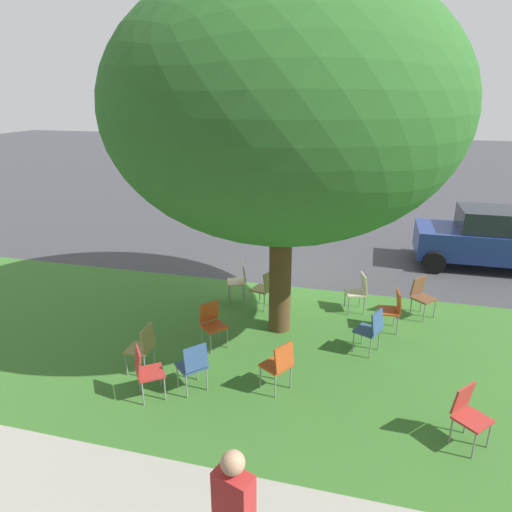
# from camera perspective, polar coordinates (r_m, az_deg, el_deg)

# --- Properties ---
(ground) EXTENTS (80.00, 80.00, 0.00)m
(ground) POSITION_cam_1_polar(r_m,az_deg,el_deg) (11.64, 3.23, -3.35)
(ground) COLOR #424247
(grass_verge) EXTENTS (48.00, 6.00, 0.01)m
(grass_verge) POSITION_cam_1_polar(r_m,az_deg,el_deg) (8.86, -0.91, -11.31)
(grass_verge) COLOR #3D752D
(grass_verge) RESTS_ON ground
(street_tree) EXTENTS (6.24, 6.24, 6.62)m
(street_tree) POSITION_cam_1_polar(r_m,az_deg,el_deg) (8.31, 3.47, 17.86)
(street_tree) COLOR brown
(street_tree) RESTS_ON ground
(chair_0) EXTENTS (0.58, 0.58, 0.88)m
(chair_0) POSITION_cam_1_polar(r_m,az_deg,el_deg) (7.50, -13.71, -13.68)
(chair_0) COLOR #B7332D
(chair_0) RESTS_ON ground
(chair_1) EXTENTS (0.47, 0.47, 0.88)m
(chair_1) POSITION_cam_1_polar(r_m,az_deg,el_deg) (9.57, 16.79, -6.21)
(chair_1) COLOR #C64C1E
(chair_1) RESTS_ON ground
(chair_2) EXTENTS (0.59, 0.59, 0.88)m
(chair_2) POSITION_cam_1_polar(r_m,az_deg,el_deg) (8.69, -5.52, -8.18)
(chair_2) COLOR #C64C1E
(chair_2) RESTS_ON ground
(chair_3) EXTENTS (0.52, 0.52, 0.88)m
(chair_3) POSITION_cam_1_polar(r_m,az_deg,el_deg) (10.20, 12.78, -4.15)
(chair_3) COLOR beige
(chair_3) RESTS_ON ground
(chair_4) EXTENTS (0.43, 0.42, 0.88)m
(chair_4) POSITION_cam_1_polar(r_m,az_deg,el_deg) (8.13, -14.03, -10.85)
(chair_4) COLOR olive
(chair_4) RESTS_ON ground
(chair_5) EXTENTS (0.59, 0.59, 0.88)m
(chair_5) POSITION_cam_1_polar(r_m,az_deg,el_deg) (7.50, -7.91, -13.26)
(chair_5) COLOR #335184
(chair_5) RESTS_ON ground
(chair_6) EXTENTS (0.58, 0.57, 0.88)m
(chair_6) POSITION_cam_1_polar(r_m,az_deg,el_deg) (7.46, 2.92, -13.28)
(chair_6) COLOR #C64C1E
(chair_6) RESTS_ON ground
(chair_7) EXTENTS (0.56, 0.55, 0.88)m
(chair_7) POSITION_cam_1_polar(r_m,az_deg,el_deg) (8.69, 14.28, -8.75)
(chair_7) COLOR #335184
(chair_7) RESTS_ON ground
(chair_8) EXTENTS (0.53, 0.52, 0.88)m
(chair_8) POSITION_cam_1_polar(r_m,az_deg,el_deg) (10.11, 1.11, -3.85)
(chair_8) COLOR olive
(chair_8) RESTS_ON ground
(chair_9) EXTENTS (0.54, 0.54, 0.88)m
(chair_9) POSITION_cam_1_polar(r_m,az_deg,el_deg) (10.53, -2.11, -2.86)
(chair_9) COLOR beige
(chair_9) RESTS_ON ground
(chair_10) EXTENTS (0.59, 0.59, 0.88)m
(chair_10) POSITION_cam_1_polar(r_m,az_deg,el_deg) (10.37, 20.10, -4.52)
(chair_10) COLOR brown
(chair_10) RESTS_ON ground
(chair_11) EXTENTS (0.59, 0.59, 0.88)m
(chair_11) POSITION_cam_1_polar(r_m,az_deg,el_deg) (7.11, 25.14, -17.30)
(chair_11) COLOR #B7332D
(chair_11) RESTS_ON ground
(parked_car) EXTENTS (3.70, 1.92, 1.65)m
(parked_car) POSITION_cam_1_polar(r_m,az_deg,el_deg) (13.92, 27.25, 2.02)
(parked_car) COLOR navy
(parked_car) RESTS_ON ground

